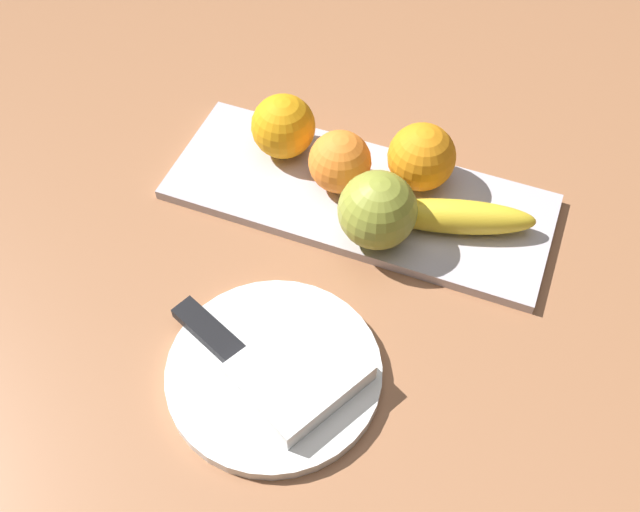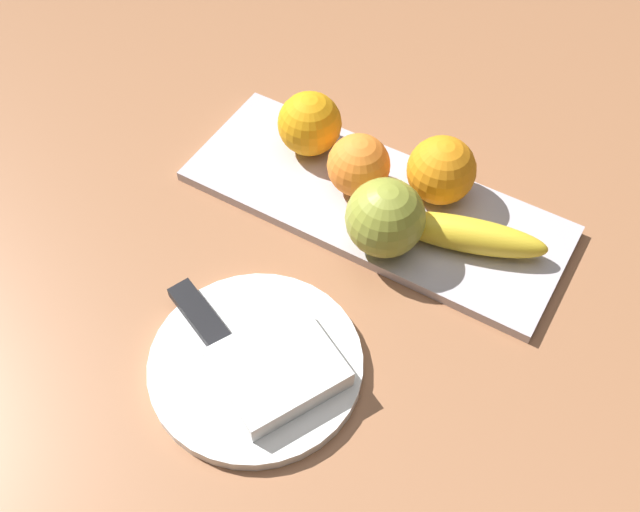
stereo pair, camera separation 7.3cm
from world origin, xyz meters
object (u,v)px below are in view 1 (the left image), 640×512
object	(u,v)px
fruit_tray	(359,197)
folded_napkin	(299,372)
banana	(457,213)
dinner_plate	(274,372)
orange_near_banana	(422,157)
knife	(222,344)
orange_center	(340,162)
apple	(381,211)
orange_near_apple	(283,126)

from	to	relation	value
fruit_tray	folded_napkin	size ratio (longest dim) A/B	4.03
banana	dinner_plate	bearing A→B (deg)	-131.74
orange_near_banana	knife	bearing A→B (deg)	-111.94
orange_near_banana	dinner_plate	world-z (taller)	orange_near_banana
fruit_tray	knife	xyz separation A→B (m)	(-0.05, -0.23, 0.01)
orange_center	dinner_plate	distance (m)	0.25
orange_center	knife	xyz separation A→B (m)	(-0.03, -0.24, -0.03)
fruit_tray	dinner_plate	size ratio (longest dim) A/B	2.10
apple	folded_napkin	distance (m)	0.19
apple	folded_napkin	world-z (taller)	apple
apple	orange_near_banana	distance (m)	0.09
orange_near_banana	knife	size ratio (longest dim) A/B	0.43
banana	fruit_tray	bearing A→B (deg)	160.93
dinner_plate	knife	distance (m)	0.06
fruit_tray	dinner_plate	distance (m)	0.24
orange_near_banana	folded_napkin	distance (m)	0.28
fruit_tray	apple	distance (m)	0.08
banana	folded_napkin	world-z (taller)	banana
orange_near_apple	folded_napkin	xyz separation A→B (m)	(0.13, -0.27, -0.02)
apple	fruit_tray	bearing A→B (deg)	128.57
orange_near_banana	dinner_plate	xyz separation A→B (m)	(-0.06, -0.28, -0.04)
orange_near_banana	orange_center	world-z (taller)	orange_near_banana
knife	folded_napkin	bearing A→B (deg)	19.44
banana	knife	world-z (taller)	banana
banana	orange_near_banana	distance (m)	0.08
orange_center	knife	distance (m)	0.24
apple	knife	size ratio (longest dim) A/B	0.47
orange_near_apple	banana	bearing A→B (deg)	-10.13
fruit_tray	orange_near_apple	world-z (taller)	orange_near_apple
banana	folded_napkin	distance (m)	0.25
orange_near_apple	orange_center	bearing A→B (deg)	-19.06
fruit_tray	dinner_plate	world-z (taller)	dinner_plate
dinner_plate	orange_near_banana	bearing A→B (deg)	78.70
dinner_plate	knife	bearing A→B (deg)	175.14
orange_center	banana	bearing A→B (deg)	-4.72
apple	banana	xyz separation A→B (m)	(0.07, 0.05, -0.02)
apple	orange_center	world-z (taller)	apple
orange_center	apple	bearing A→B (deg)	-40.61
orange_near_apple	dinner_plate	xyz separation A→B (m)	(0.10, -0.27, -0.04)
folded_napkin	banana	bearing A→B (deg)	69.78
orange_center	knife	size ratio (longest dim) A/B	0.40
apple	knife	bearing A→B (deg)	-117.64
dinner_plate	folded_napkin	world-z (taller)	folded_napkin
orange_near_banana	folded_napkin	bearing A→B (deg)	-96.22
fruit_tray	knife	size ratio (longest dim) A/B	2.44
orange_near_apple	knife	xyz separation A→B (m)	(0.05, -0.27, -0.03)
orange_near_banana	knife	xyz separation A→B (m)	(-0.11, -0.28, -0.03)
fruit_tray	knife	bearing A→B (deg)	-103.27
apple	orange_center	size ratio (longest dim) A/B	1.19
orange_center	dinner_plate	xyz separation A→B (m)	(0.03, -0.24, -0.04)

